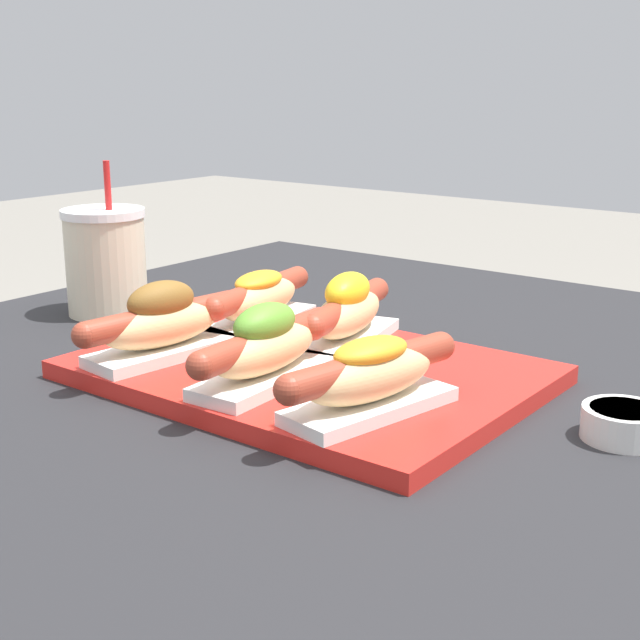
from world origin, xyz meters
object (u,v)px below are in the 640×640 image
at_px(sauce_bowl, 623,422).
at_px(hot_dog_4, 347,312).
at_px(hot_dog_3, 259,299).
at_px(hot_dog_2, 370,376).
at_px(hot_dog_1, 265,348).
at_px(drink_cup, 106,261).
at_px(serving_tray, 308,372).
at_px(hot_dog_0, 162,323).

bearing_deg(sauce_bowl, hot_dog_4, 173.81).
bearing_deg(hot_dog_3, hot_dog_2, -29.88).
distance_m(hot_dog_3, hot_dog_4, 0.12).
bearing_deg(hot_dog_4, hot_dog_3, -177.00).
xyz_separation_m(hot_dog_1, hot_dog_2, (0.12, -0.00, -0.00)).
bearing_deg(hot_dog_1, drink_cup, 161.78).
distance_m(hot_dog_4, sauce_bowl, 0.31).
distance_m(serving_tray, hot_dog_1, 0.08).
bearing_deg(hot_dog_1, hot_dog_3, 133.04).
distance_m(hot_dog_1, hot_dog_4, 0.15).
height_order(serving_tray, hot_dog_1, hot_dog_1).
bearing_deg(hot_dog_0, hot_dog_2, -0.23).
relative_size(hot_dog_4, sauce_bowl, 2.85).
xyz_separation_m(serving_tray, hot_dog_3, (-0.13, 0.07, 0.04)).
xyz_separation_m(hot_dog_0, sauce_bowl, (0.43, 0.12, -0.04)).
relative_size(serving_tray, drink_cup, 2.23).
relative_size(serving_tray, hot_dog_0, 2.16).
height_order(serving_tray, drink_cup, drink_cup).
relative_size(hot_dog_3, hot_dog_4, 1.01).
relative_size(hot_dog_0, drink_cup, 1.03).
bearing_deg(hot_dog_3, hot_dog_1, -46.96).
xyz_separation_m(hot_dog_0, hot_dog_1, (0.14, 0.00, -0.00)).
bearing_deg(hot_dog_3, serving_tray, -29.31).
relative_size(serving_tray, hot_dog_2, 2.18).
relative_size(hot_dog_2, drink_cup, 1.02).
distance_m(serving_tray, drink_cup, 0.37).
xyz_separation_m(hot_dog_1, sauce_bowl, (0.29, 0.11, -0.04)).
xyz_separation_m(hot_dog_0, drink_cup, (-0.24, 0.12, 0.01)).
relative_size(serving_tray, hot_dog_1, 2.15).
bearing_deg(hot_dog_2, hot_dog_3, 150.12).
xyz_separation_m(hot_dog_1, hot_dog_3, (-0.13, 0.14, -0.00)).
bearing_deg(hot_dog_1, hot_dog_2, -1.01).
relative_size(hot_dog_1, hot_dog_2, 1.02).
height_order(hot_dog_4, sauce_bowl, hot_dog_4).
distance_m(hot_dog_1, drink_cup, 0.39).
xyz_separation_m(hot_dog_3, sauce_bowl, (0.42, -0.03, -0.04)).
distance_m(hot_dog_2, hot_dog_3, 0.29).
height_order(hot_dog_4, drink_cup, drink_cup).
distance_m(hot_dog_2, hot_dog_4, 0.20).
bearing_deg(hot_dog_4, serving_tray, -84.78).
height_order(hot_dog_0, sauce_bowl, hot_dog_0).
height_order(hot_dog_2, hot_dog_3, hot_dog_2).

